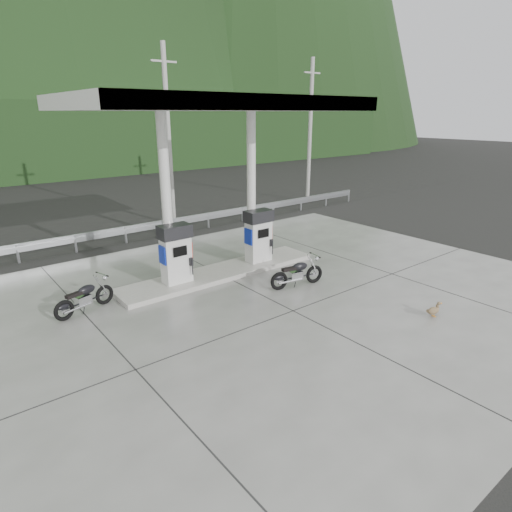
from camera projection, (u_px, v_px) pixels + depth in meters
ground at (269, 300)px, 12.33m from camera, size 160.00×160.00×0.00m
forecourt_apron at (269, 299)px, 12.33m from camera, size 18.00×14.00×0.02m
pump_island at (221, 272)px, 14.16m from camera, size 7.00×1.40×0.15m
gas_pump_left at (176, 254)px, 12.90m from camera, size 0.95×0.55×1.80m
gas_pump_right at (259, 236)px, 14.79m from camera, size 0.95×0.55×1.80m
canopy_column_left at (166, 199)px, 12.69m from camera, size 0.30×0.30×5.00m
canopy_column_right at (251, 188)px, 14.57m from camera, size 0.30×0.30×5.00m
canopy_roof at (216, 104)px, 12.47m from camera, size 8.50×5.00×0.40m
guardrail at (148, 223)px, 18.04m from camera, size 26.00×0.16×1.42m
road at (118, 223)px, 20.87m from camera, size 60.00×7.00×0.01m
utility_pole_b at (169, 139)px, 19.29m from camera, size 0.22×0.22×8.00m
utility_pole_c at (310, 133)px, 24.58m from camera, size 0.22×0.22×8.00m
tree_band at (25, 141)px, 33.66m from camera, size 80.00×6.00×6.00m
motorcycle_left at (85, 298)px, 11.42m from camera, size 1.75×0.98×0.79m
motorcycle_right at (297, 274)px, 13.11m from camera, size 1.80×0.87×0.82m
duck at (433, 311)px, 11.20m from camera, size 0.48×0.21×0.33m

